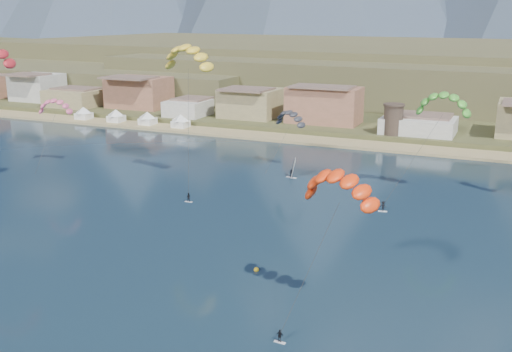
{
  "coord_description": "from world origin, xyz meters",
  "views": [
    {
      "loc": [
        36.05,
        -49.48,
        34.26
      ],
      "look_at": [
        0.0,
        32.0,
        10.0
      ],
      "focal_mm": 41.85,
      "sensor_mm": 36.0,
      "label": 1
    }
  ],
  "objects_px": {
    "watchtower": "(393,119)",
    "kitesurfer_orange": "(340,182)",
    "kitesurfer_green": "(443,101)",
    "windsurfer": "(292,172)",
    "kitesurfer_yellow": "(188,54)",
    "buoy": "(256,270)"
  },
  "relations": [
    {
      "from": "windsurfer",
      "to": "buoy",
      "type": "distance_m",
      "value": 49.06
    },
    {
      "from": "kitesurfer_green",
      "to": "windsurfer",
      "type": "distance_m",
      "value": 34.95
    },
    {
      "from": "watchtower",
      "to": "kitesurfer_orange",
      "type": "distance_m",
      "value": 103.26
    },
    {
      "from": "kitesurfer_yellow",
      "to": "kitesurfer_orange",
      "type": "height_order",
      "value": "kitesurfer_yellow"
    },
    {
      "from": "kitesurfer_yellow",
      "to": "buoy",
      "type": "distance_m",
      "value": 51.31
    },
    {
      "from": "watchtower",
      "to": "kitesurfer_green",
      "type": "xyz_separation_m",
      "value": [
        18.19,
        -48.28,
        12.24
      ]
    },
    {
      "from": "kitesurfer_orange",
      "to": "kitesurfer_green",
      "type": "distance_m",
      "value": 53.77
    },
    {
      "from": "kitesurfer_yellow",
      "to": "kitesurfer_green",
      "type": "relative_size",
      "value": 1.28
    },
    {
      "from": "kitesurfer_yellow",
      "to": "kitesurfer_green",
      "type": "xyz_separation_m",
      "value": [
        46.91,
        12.84,
        -8.19
      ]
    },
    {
      "from": "kitesurfer_yellow",
      "to": "buoy",
      "type": "xyz_separation_m",
      "value": [
        29.06,
        -32.82,
        -26.67
      ]
    },
    {
      "from": "kitesurfer_orange",
      "to": "buoy",
      "type": "height_order",
      "value": "kitesurfer_orange"
    },
    {
      "from": "kitesurfer_green",
      "to": "windsurfer",
      "type": "relative_size",
      "value": 5.47
    },
    {
      "from": "kitesurfer_green",
      "to": "kitesurfer_orange",
      "type": "bearing_deg",
      "value": -94.56
    },
    {
      "from": "watchtower",
      "to": "kitesurfer_yellow",
      "type": "distance_m",
      "value": 70.55
    },
    {
      "from": "kitesurfer_green",
      "to": "buoy",
      "type": "relative_size",
      "value": 31.96
    },
    {
      "from": "watchtower",
      "to": "windsurfer",
      "type": "bearing_deg",
      "value": -104.65
    },
    {
      "from": "watchtower",
      "to": "kitesurfer_yellow",
      "type": "bearing_deg",
      "value": -115.17
    },
    {
      "from": "watchtower",
      "to": "kitesurfer_green",
      "type": "distance_m",
      "value": 53.02
    },
    {
      "from": "kitesurfer_orange",
      "to": "kitesurfer_yellow",
      "type": "bearing_deg",
      "value": 136.32
    },
    {
      "from": "kitesurfer_orange",
      "to": "windsurfer",
      "type": "xyz_separation_m",
      "value": [
        -26.08,
        55.32,
        -15.02
      ]
    },
    {
      "from": "kitesurfer_orange",
      "to": "kitesurfer_green",
      "type": "height_order",
      "value": "kitesurfer_green"
    },
    {
      "from": "watchtower",
      "to": "kitesurfer_yellow",
      "type": "height_order",
      "value": "kitesurfer_yellow"
    }
  ]
}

